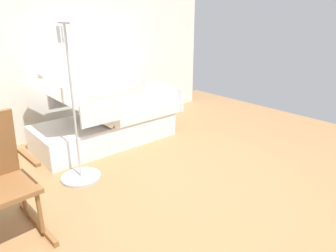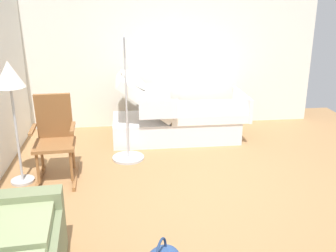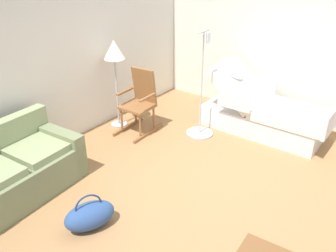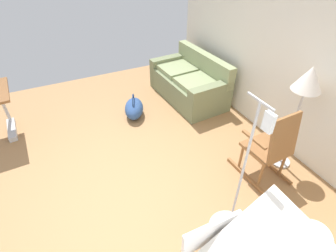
% 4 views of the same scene
% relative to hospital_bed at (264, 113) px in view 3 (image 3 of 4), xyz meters
% --- Properties ---
extents(ground_plane, '(6.57, 6.57, 0.00)m').
position_rel_hospital_bed_xyz_m(ground_plane, '(-1.91, -0.02, -0.32)').
color(ground_plane, '#9E7247').
extents(back_wall, '(5.46, 0.10, 2.70)m').
position_rel_hospital_bed_xyz_m(back_wall, '(-1.91, 2.42, 1.03)').
color(back_wall, silver).
rests_on(back_wall, ground).
extents(side_wall, '(0.10, 4.97, 2.70)m').
position_rel_hospital_bed_xyz_m(side_wall, '(0.77, -0.02, 1.03)').
color(side_wall, silver).
rests_on(side_wall, ground).
extents(hospital_bed, '(1.05, 2.07, 1.16)m').
position_rel_hospital_bed_xyz_m(hospital_bed, '(0.00, 0.00, 0.00)').
color(hospital_bed, silver).
rests_on(hospital_bed, ground).
extents(couch, '(1.65, 0.95, 0.85)m').
position_rel_hospital_bed_xyz_m(couch, '(-3.44, 1.79, -0.01)').
color(couch, '#737D57').
rests_on(couch, ground).
extents(rocking_chair, '(0.78, 0.52, 1.05)m').
position_rel_hospital_bed_xyz_m(rocking_chair, '(-1.19, 1.67, 0.19)').
color(rocking_chair, brown).
rests_on(rocking_chair, ground).
extents(floor_lamp, '(0.34, 0.34, 1.48)m').
position_rel_hospital_bed_xyz_m(floor_lamp, '(-1.29, 2.08, 0.91)').
color(floor_lamp, '#B2B5BA').
rests_on(floor_lamp, ground).
extents(duffel_bag, '(0.64, 0.51, 0.43)m').
position_rel_hospital_bed_xyz_m(duffel_bag, '(-3.30, 0.59, -0.16)').
color(duffel_bag, '#2D4C84').
rests_on(duffel_bag, ground).
extents(iv_pole, '(0.44, 0.44, 1.69)m').
position_rel_hospital_bed_xyz_m(iv_pole, '(-0.73, 0.78, -0.07)').
color(iv_pole, '#B2B5BA').
rests_on(iv_pole, ground).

